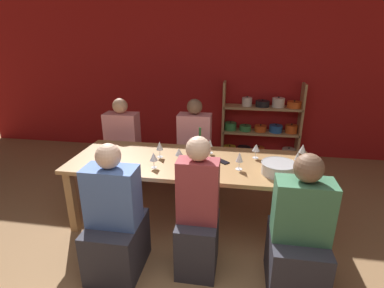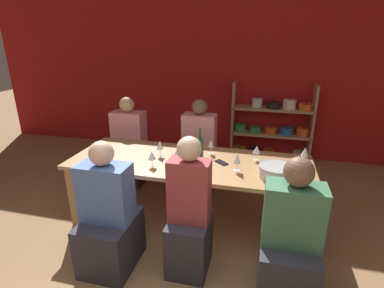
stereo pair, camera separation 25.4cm
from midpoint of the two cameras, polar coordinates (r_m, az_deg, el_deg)
wall_back_red at (r=5.16m, az=3.41°, el=12.98°), size 8.80×0.06×2.70m
shelf_unit at (r=5.12m, az=11.70°, el=2.86°), size 1.28×0.30×1.27m
dining_table at (r=3.20m, az=-2.57°, el=-4.46°), size 2.54×0.94×0.73m
mixing_bowl at (r=2.93m, az=13.80°, el=-4.46°), size 0.33×0.33×0.11m
wine_bottle_green at (r=3.21m, az=-0.75°, el=-0.37°), size 0.08×0.08×0.33m
wine_glass_empty_a at (r=3.32m, az=1.28°, el=0.08°), size 0.07×0.07×0.16m
wine_glass_empty_b at (r=3.13m, az=17.36°, el=-2.24°), size 0.06×0.06×0.16m
wine_glass_red_a at (r=3.24m, az=9.94°, el=-0.79°), size 0.08×0.08×0.16m
wine_glass_red_b at (r=3.25m, az=-8.43°, el=-0.45°), size 0.07×0.07×0.18m
wine_glass_red_c at (r=3.32m, az=18.31°, el=-0.92°), size 0.08×0.08×0.17m
wine_glass_empty_c at (r=2.93m, az=6.60°, el=-2.58°), size 0.07×0.07×0.18m
wine_glass_empty_d at (r=3.00m, az=-9.74°, el=-2.47°), size 0.08×0.08×0.16m
wine_glass_empty_e at (r=3.06m, az=-4.87°, el=-1.64°), size 0.08×0.08×0.16m
cell_phone at (r=3.13m, az=3.50°, el=-3.37°), size 0.16×0.15×0.01m
person_near_a at (r=2.77m, az=-17.03°, el=-14.99°), size 0.43×0.54×1.19m
person_far_a at (r=4.06m, az=-1.31°, el=-2.28°), size 0.43×0.54×1.22m
person_near_b at (r=2.64m, az=-1.75°, el=-14.81°), size 0.34×0.43×1.25m
person_far_b at (r=4.29m, az=-14.50°, el=-1.77°), size 0.44×0.55×1.21m
person_near_c at (r=2.58m, az=16.76°, el=-17.66°), size 0.43×0.54×1.19m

